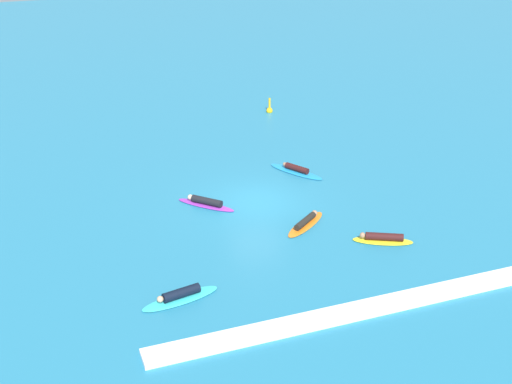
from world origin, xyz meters
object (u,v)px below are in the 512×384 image
Objects in this scene: surfer_on_orange_board at (306,222)px; surfer_on_yellow_board at (383,238)px; marker_buoy at (269,110)px; surfer_on_blue_board at (296,170)px; surfer_on_purple_board at (206,203)px; surfer_on_teal_board at (180,296)px.

surfer_on_yellow_board is at bearing -82.91° from surfer_on_orange_board.
marker_buoy is at bearing -69.17° from surfer_on_yellow_board.
surfer_on_yellow_board is 2.47× the size of marker_buoy.
surfer_on_orange_board is at bearing 130.34° from surfer_on_blue_board.
surfer_on_yellow_board is at bearing -178.15° from surfer_on_purple_board.
surfer_on_blue_board reaches higher than surfer_on_orange_board.
surfer_on_orange_board is at bearing -161.70° from surfer_on_teal_board.
marker_buoy is at bearing -43.77° from surfer_on_blue_board.
surfer_on_teal_board is 1.16× the size of surfer_on_orange_board.
surfer_on_purple_board is at bearing 80.30° from surfer_on_blue_board.
surfer_on_blue_board is 1.22× the size of surfer_on_yellow_board.
marker_buoy is at bearing -77.72° from surfer_on_purple_board.
surfer_on_yellow_board is at bearing 176.84° from surfer_on_teal_board.
surfer_on_purple_board is 8.29m from surfer_on_yellow_board.
surfer_on_teal_board is at bearing 106.40° from surfer_on_blue_board.
surfer_on_purple_board is at bearing 99.98° from surfer_on_orange_board.
surfer_on_teal_board is at bearing 112.58° from surfer_on_purple_board.
surfer_on_orange_board is 2.54× the size of marker_buoy.
surfer_on_blue_board is at bearing 33.81° from surfer_on_orange_board.
surfer_on_teal_board is 12.37m from surfer_on_blue_board.
surfer_on_orange_board is 15.30m from marker_buoy.
surfer_on_teal_board is at bearing 171.99° from surfer_on_orange_board.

